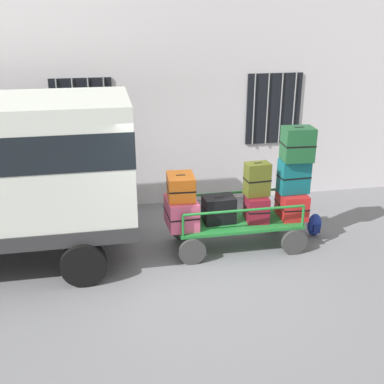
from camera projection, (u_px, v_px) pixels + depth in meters
The scene contains 13 objects.
ground_plane at pixel (199, 264), 7.81m from camera, with size 40.00×40.00×0.00m, color slate.
building_wall at pixel (171, 87), 9.59m from camera, with size 12.00×0.38×5.00m.
luggage_cart at pixel (237, 226), 8.27m from camera, with size 2.26×1.00×0.51m.
cart_railing at pixel (238, 204), 8.11m from camera, with size 2.13×0.87×0.39m.
suitcase_left_bottom at pixel (181, 212), 7.95m from camera, with size 0.53×0.71×0.50m.
suitcase_left_middle at pixel (181, 187), 7.82m from camera, with size 0.48×0.60×0.41m.
suitcase_midleft_bottom at pixel (219, 209), 8.11m from camera, with size 0.56×0.42×0.47m.
suitcase_center_bottom at pixel (256, 208), 8.19m from camera, with size 0.42×0.52×0.46m.
suitcase_center_middle at pixel (257, 179), 8.03m from camera, with size 0.44×0.31×0.59m.
suitcase_midright_bottom at pixel (292, 205), 8.32m from camera, with size 0.49×0.62×0.46m.
suitcase_midright_middle at pixel (294, 176), 8.14m from camera, with size 0.54×0.32×0.61m.
suitcase_midright_top at pixel (298, 144), 7.88m from camera, with size 0.54×0.45×0.58m.
backpack at pixel (315, 225), 8.74m from camera, with size 0.27×0.22×0.44m.
Camera 1 is at (-1.41, -6.69, 3.96)m, focal length 43.66 mm.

